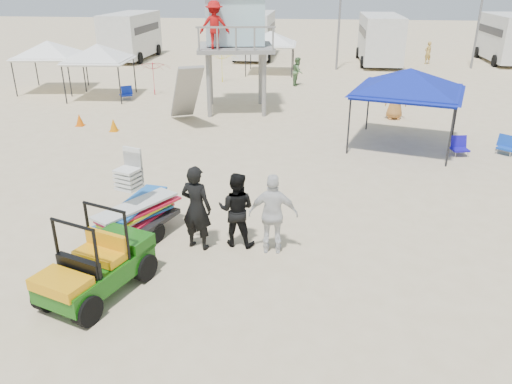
# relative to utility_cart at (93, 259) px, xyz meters

# --- Properties ---
(ground) EXTENTS (140.00, 140.00, 0.00)m
(ground) POSITION_rel_utility_cart_xyz_m (2.31, -0.67, -0.78)
(ground) COLOR beige
(ground) RESTS_ON ground
(utility_cart) EXTENTS (1.78, 2.44, 1.67)m
(utility_cart) POSITION_rel_utility_cart_xyz_m (0.00, 0.00, 0.00)
(utility_cart) COLOR #12520C
(utility_cart) RESTS_ON ground
(surf_trailer) EXTENTS (1.74, 2.36, 1.91)m
(surf_trailer) POSITION_rel_utility_cart_xyz_m (0.00, 2.33, -0.00)
(surf_trailer) COLOR black
(surf_trailer) RESTS_ON ground
(man_left) EXTENTS (0.81, 0.64, 1.96)m
(man_left) POSITION_rel_utility_cart_xyz_m (1.52, 2.03, 0.20)
(man_left) COLOR black
(man_left) RESTS_ON ground
(man_mid) EXTENTS (0.91, 0.75, 1.74)m
(man_mid) POSITION_rel_utility_cart_xyz_m (2.37, 2.28, 0.09)
(man_mid) COLOR black
(man_mid) RESTS_ON ground
(man_right) EXTENTS (1.09, 0.49, 1.84)m
(man_right) POSITION_rel_utility_cart_xyz_m (3.22, 2.03, 0.14)
(man_right) COLOR silver
(man_right) RESTS_ON ground
(lifeguard_tower) EXTENTS (3.76, 3.76, 5.19)m
(lifeguard_tower) POSITION_rel_utility_cart_xyz_m (0.32, 14.86, 3.09)
(lifeguard_tower) COLOR gray
(lifeguard_tower) RESTS_ON ground
(canopy_blue) EXTENTS (4.25, 4.25, 3.19)m
(canopy_blue) POSITION_rel_utility_cart_xyz_m (7.21, 10.16, 1.86)
(canopy_blue) COLOR black
(canopy_blue) RESTS_ON ground
(canopy_white_a) EXTENTS (3.07, 3.07, 3.06)m
(canopy_white_a) POSITION_rel_utility_cart_xyz_m (-6.72, 16.42, 1.73)
(canopy_white_a) COLOR black
(canopy_white_a) RESTS_ON ground
(canopy_white_b) EXTENTS (3.31, 3.31, 3.01)m
(canopy_white_b) POSITION_rel_utility_cart_xyz_m (-10.00, 17.75, 1.68)
(canopy_white_b) COLOR black
(canopy_white_b) RESTS_ON ground
(canopy_white_c) EXTENTS (3.05, 3.05, 2.98)m
(canopy_white_c) POSITION_rel_utility_cart_xyz_m (1.07, 24.50, 1.65)
(canopy_white_c) COLOR black
(canopy_white_c) RESTS_ON ground
(umbrella_a) EXTENTS (2.42, 2.44, 1.71)m
(umbrella_a) POSITION_rel_utility_cart_xyz_m (-4.29, 17.36, 0.07)
(umbrella_a) COLOR red
(umbrella_a) RESTS_ON ground
(umbrella_b) EXTENTS (2.51, 2.53, 1.73)m
(umbrella_b) POSITION_rel_utility_cart_xyz_m (-1.40, 21.10, 0.08)
(umbrella_b) COLOR #FEF216
(umbrella_b) RESTS_ON ground
(cone_near) EXTENTS (0.34, 0.34, 0.50)m
(cone_near) POSITION_rel_utility_cart_xyz_m (-3.89, 10.72, -0.53)
(cone_near) COLOR orange
(cone_near) RESTS_ON ground
(cone_far) EXTENTS (0.34, 0.34, 0.50)m
(cone_far) POSITION_rel_utility_cart_xyz_m (-5.58, 11.31, -0.53)
(cone_far) COLOR #E25C07
(cone_far) RESTS_ON ground
(beach_chair_a) EXTENTS (0.73, 0.83, 0.64)m
(beach_chair_a) POSITION_rel_utility_cart_xyz_m (-5.42, 16.31, -0.47)
(beach_chair_a) COLOR #1029B1
(beach_chair_a) RESTS_ON ground
(beach_chair_b) EXTENTS (0.63, 0.67, 0.64)m
(beach_chair_b) POSITION_rel_utility_cart_xyz_m (9.00, 9.41, -0.47)
(beach_chair_b) COLOR #170EA0
(beach_chair_b) RESTS_ON ground
(beach_chair_c) EXTENTS (0.74, 0.84, 0.64)m
(beach_chair_c) POSITION_rel_utility_cart_xyz_m (10.65, 9.73, -0.47)
(beach_chair_c) COLOR #103FB3
(beach_chair_c) RESTS_ON ground
(rv_far_left) EXTENTS (2.64, 6.80, 3.25)m
(rv_far_left) POSITION_rel_utility_cart_xyz_m (-9.70, 29.32, 1.02)
(rv_far_left) COLOR silver
(rv_far_left) RESTS_ON ground
(rv_mid_left) EXTENTS (2.65, 6.50, 3.25)m
(rv_mid_left) POSITION_rel_utility_cart_xyz_m (-0.70, 30.82, 1.02)
(rv_mid_left) COLOR silver
(rv_mid_left) RESTS_ON ground
(rv_mid_right) EXTENTS (2.64, 7.00, 3.25)m
(rv_mid_right) POSITION_rel_utility_cart_xyz_m (8.30, 29.32, 1.02)
(rv_mid_right) COLOR silver
(rv_mid_right) RESTS_ON ground
(rv_far_right) EXTENTS (2.64, 6.60, 3.25)m
(rv_far_right) POSITION_rel_utility_cart_xyz_m (17.30, 30.82, 1.02)
(rv_far_right) COLOR silver
(rv_far_right) RESTS_ON ground
(light_pole_left) EXTENTS (0.14, 0.14, 8.00)m
(light_pole_left) POSITION_rel_utility_cart_xyz_m (5.31, 26.33, 3.22)
(light_pole_left) COLOR slate
(light_pole_left) RESTS_ON ground
(light_pole_right) EXTENTS (0.14, 0.14, 8.00)m
(light_pole_right) POSITION_rel_utility_cart_xyz_m (14.31, 27.83, 3.22)
(light_pole_right) COLOR slate
(light_pole_right) RESTS_ON ground
(distant_beachgoers) EXTENTS (9.45, 16.09, 1.83)m
(distant_beachgoers) POSITION_rel_utility_cart_xyz_m (6.54, 18.83, 0.06)
(distant_beachgoers) COLOR tan
(distant_beachgoers) RESTS_ON ground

